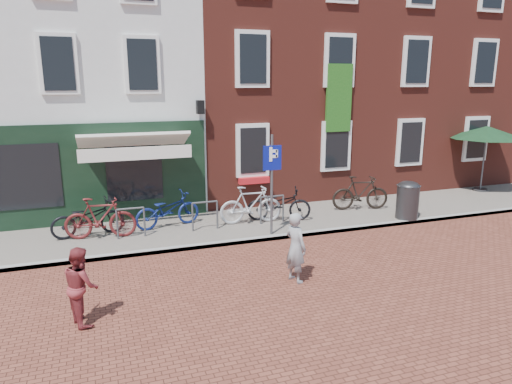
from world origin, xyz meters
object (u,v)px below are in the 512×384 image
object	(u,v)px
parasol	(487,130)
bicycle_5	(360,193)
parking_sign	(272,172)
bicycle_3	(251,205)
litter_bin	(408,198)
bicycle_1	(100,218)
woman	(296,247)
boy	(81,285)
bicycle_2	(168,210)
bicycle_4	(279,204)
bicycle_0	(88,218)

from	to	relation	value
parasol	bicycle_5	xyz separation A→B (m)	(-5.73, -0.79, -1.75)
parking_sign	bicycle_3	size ratio (longest dim) A/B	1.47
litter_bin	parking_sign	world-z (taller)	parking_sign
parking_sign	bicycle_1	distance (m)	4.68
woman	boy	xyz separation A→B (m)	(-4.24, -0.36, -0.06)
parking_sign	bicycle_1	xyz separation A→B (m)	(-4.37, 1.18, -1.17)
bicycle_3	bicycle_2	bearing A→B (deg)	84.40
parking_sign	parasol	bearing A→B (deg)	13.04
boy	parasol	bearing A→B (deg)	-86.88
boy	bicycle_4	distance (m)	6.91
litter_bin	bicycle_4	distance (m)	3.90
bicycle_3	parking_sign	bearing A→B (deg)	-164.86
parking_sign	boy	size ratio (longest dim) A/B	1.94
litter_bin	boy	bearing A→B (deg)	-160.82
litter_bin	bicycle_0	distance (m)	9.21
boy	bicycle_2	distance (m)	5.22
parasol	bicycle_0	xyz separation A→B (m)	(-14.01, -0.68, -1.80)
litter_bin	boy	size ratio (longest dim) A/B	0.87
bicycle_2	bicycle_4	bearing A→B (deg)	-111.24
bicycle_3	litter_bin	bearing A→B (deg)	-98.18
boy	bicycle_3	size ratio (longest dim) A/B	0.76
boy	bicycle_5	distance (m)	9.50
boy	bicycle_1	xyz separation A→B (m)	(0.40, 4.32, -0.05)
bicycle_0	bicycle_1	bearing A→B (deg)	-141.95
parking_sign	bicycle_2	distance (m)	3.25
parasol	bicycle_2	world-z (taller)	parasol
litter_bin	bicycle_2	distance (m)	7.13
litter_bin	bicycle_1	xyz separation A→B (m)	(-8.79, 1.12, -0.08)
bicycle_2	bicycle_4	size ratio (longest dim) A/B	1.00
bicycle_0	bicycle_2	xyz separation A→B (m)	(2.13, 0.11, 0.00)
boy	woman	bearing A→B (deg)	-102.65
boy	bicycle_0	size ratio (longest dim) A/B	0.74
parking_sign	parasol	size ratio (longest dim) A/B	0.98
litter_bin	boy	world-z (taller)	boy
litter_bin	bicycle_1	bearing A→B (deg)	172.71
bicycle_1	bicycle_4	bearing A→B (deg)	-82.05
woman	bicycle_3	distance (m)	3.94
parking_sign	bicycle_3	bearing A→B (deg)	100.06
litter_bin	bicycle_4	world-z (taller)	litter_bin
parasol	bicycle_1	distance (m)	13.84
parking_sign	woman	distance (m)	3.02
litter_bin	bicycle_0	bearing A→B (deg)	171.15
bicycle_5	bicycle_0	bearing A→B (deg)	102.11
bicycle_3	bicycle_4	xyz separation A→B (m)	(0.87, -0.02, -0.05)
parasol	bicycle_1	world-z (taller)	parasol
bicycle_4	boy	bearing A→B (deg)	145.93
bicycle_0	bicycle_5	size ratio (longest dim) A/B	1.03
bicycle_1	bicycle_3	world-z (taller)	same
bicycle_3	bicycle_5	distance (m)	3.80
parasol	woman	size ratio (longest dim) A/B	1.82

